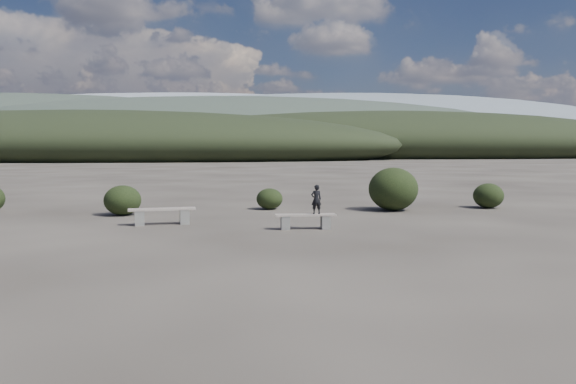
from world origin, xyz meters
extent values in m
plane|color=#2F2924|center=(0.00, 0.00, 0.00)|extent=(1200.00, 1200.00, 0.00)
cube|color=slate|center=(-3.46, 5.21, 0.22)|extent=(0.33, 0.42, 0.44)
cube|color=slate|center=(-2.16, 5.43, 0.22)|extent=(0.33, 0.42, 0.44)
cube|color=gray|center=(-2.81, 5.32, 0.47)|extent=(2.01, 0.73, 0.05)
cube|color=slate|center=(0.77, 4.00, 0.19)|extent=(0.25, 0.34, 0.38)
cube|color=slate|center=(1.91, 4.02, 0.19)|extent=(0.25, 0.34, 0.38)
cube|color=gray|center=(1.34, 4.01, 0.41)|extent=(1.72, 0.40, 0.05)
imported|color=black|center=(1.65, 4.02, 0.84)|extent=(0.33, 0.25, 0.83)
ellipsoid|color=black|center=(-4.46, 7.81, 0.51)|extent=(1.25, 1.25, 1.02)
ellipsoid|color=black|center=(0.62, 9.17, 0.39)|extent=(0.98, 0.98, 0.78)
ellipsoid|color=black|center=(5.11, 8.39, 0.79)|extent=(1.80, 1.80, 1.57)
ellipsoid|color=black|center=(8.94, 8.85, 0.47)|extent=(1.13, 1.13, 0.94)
ellipsoid|color=black|center=(-25.00, 90.00, 2.70)|extent=(110.00, 40.00, 12.00)
ellipsoid|color=black|center=(35.00, 110.00, 3.15)|extent=(120.00, 44.00, 14.00)
ellipsoid|color=#313C32|center=(0.00, 160.00, 5.40)|extent=(190.00, 64.00, 24.00)
ellipsoid|color=#313C32|center=(-90.00, 220.00, 7.20)|extent=(240.00, 80.00, 32.00)
ellipsoid|color=slate|center=(70.00, 300.00, 9.90)|extent=(340.00, 110.00, 44.00)
ellipsoid|color=gray|center=(-30.00, 400.00, 12.60)|extent=(460.00, 140.00, 56.00)
camera|label=1|loc=(-0.57, -11.59, 2.32)|focal=35.00mm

